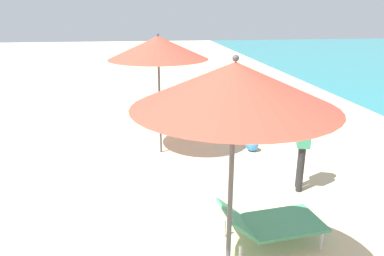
% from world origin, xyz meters
% --- Properties ---
extents(umbrella_second, '(1.87, 1.87, 2.74)m').
position_xyz_m(umbrella_second, '(0.51, 3.94, 2.47)').
color(umbrella_second, '#4C4C51').
rests_on(umbrella_second, ground).
extents(lounger_second_shoreside, '(1.49, 0.87, 0.63)m').
position_xyz_m(lounger_second_shoreside, '(1.34, 4.96, 0.34)').
color(lounger_second_shoreside, '#4CA572').
rests_on(lounger_second_shoreside, ground).
extents(umbrella_farthest, '(2.13, 2.13, 2.66)m').
position_xyz_m(umbrella_farthest, '(0.03, 8.53, 2.36)').
color(umbrella_farthest, '#4C4C51').
rests_on(umbrella_farthest, ground).
extents(lounger_farthest_shoreside, '(1.30, 0.70, 0.55)m').
position_xyz_m(lounger_farthest_shoreside, '(0.96, 9.72, 0.26)').
color(lounger_farthest_shoreside, white).
rests_on(lounger_farthest_shoreside, ground).
extents(person_walking_near, '(0.33, 0.41, 1.73)m').
position_xyz_m(person_walking_near, '(2.43, 6.42, 1.05)').
color(person_walking_near, '#262628').
rests_on(person_walking_near, ground).
extents(beach_ball, '(0.30, 0.30, 0.30)m').
position_xyz_m(beach_ball, '(2.13, 8.32, 0.15)').
color(beach_ball, '#338CD8').
rests_on(beach_ball, ground).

